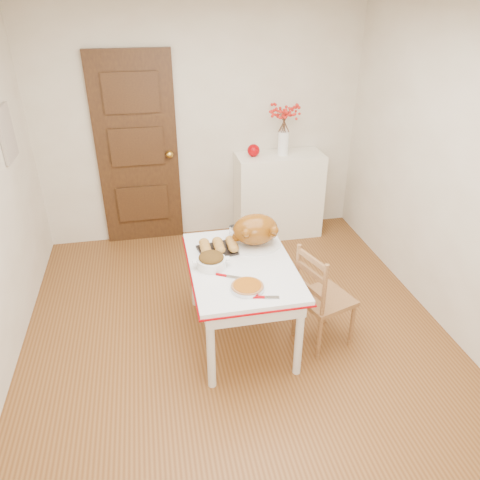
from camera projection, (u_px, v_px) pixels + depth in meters
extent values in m
cube|color=#5E3214|center=(239.00, 339.00, 3.83)|extent=(3.50, 4.00, 0.00)
cube|color=white|center=(238.00, 1.00, 2.63)|extent=(3.50, 4.00, 0.00)
cube|color=silver|center=(202.00, 127.00, 4.95)|extent=(3.50, 0.00, 2.50)
cube|color=silver|center=(359.00, 443.00, 1.51)|extent=(3.50, 0.00, 2.50)
cube|color=silver|center=(461.00, 183.00, 3.54)|extent=(0.00, 4.00, 2.50)
cube|color=black|center=(138.00, 152.00, 4.91)|extent=(0.85, 0.06, 2.06)
cube|color=#AEA78F|center=(7.00, 133.00, 3.84)|extent=(0.03, 0.35, 0.45)
cube|color=white|center=(278.00, 195.00, 5.28)|extent=(0.96, 0.43, 0.96)
sphere|color=#9B0005|center=(254.00, 150.00, 4.96)|extent=(0.13, 0.13, 0.13)
cylinder|color=#93470B|center=(247.00, 286.00, 3.23)|extent=(0.29, 0.29, 0.05)
cylinder|color=white|center=(233.00, 232.00, 3.89)|extent=(0.07, 0.07, 0.11)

